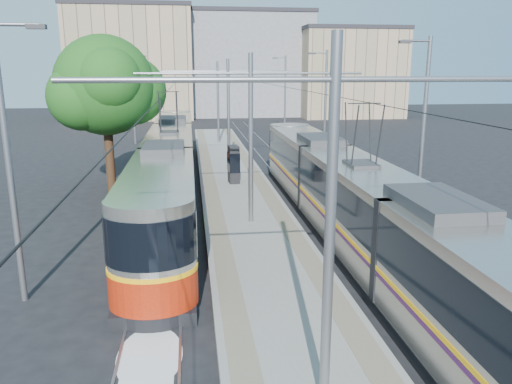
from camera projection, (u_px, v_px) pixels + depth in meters
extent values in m
plane|color=black|center=(286.00, 316.00, 13.84)|extent=(160.00, 160.00, 0.00)
cube|color=gray|center=(233.00, 180.00, 30.16)|extent=(4.00, 50.00, 0.30)
cube|color=gray|center=(209.00, 178.00, 29.94)|extent=(0.70, 50.00, 0.01)
cube|color=gray|center=(257.00, 177.00, 30.31)|extent=(0.70, 50.00, 0.01)
cube|color=gray|center=(161.00, 184.00, 29.65)|extent=(0.07, 70.00, 0.03)
cube|color=gray|center=(185.00, 183.00, 29.83)|extent=(0.07, 70.00, 0.03)
cube|color=gray|center=(280.00, 181.00, 30.56)|extent=(0.07, 70.00, 0.03)
cube|color=gray|center=(303.00, 180.00, 30.74)|extent=(0.07, 70.00, 0.03)
cube|color=black|center=(172.00, 189.00, 27.57)|extent=(2.30, 30.14, 0.40)
cube|color=#B3AFA4|center=(170.00, 160.00, 27.17)|extent=(2.40, 28.54, 2.90)
cube|color=black|center=(170.00, 151.00, 27.05)|extent=(2.43, 28.54, 1.30)
cube|color=#F7A90D|center=(171.00, 167.00, 27.27)|extent=(2.43, 28.54, 0.12)
cube|color=#B1220A|center=(171.00, 176.00, 27.39)|extent=(2.42, 28.54, 1.10)
cube|color=#2D2D30|center=(169.00, 131.00, 26.79)|extent=(1.68, 3.00, 0.30)
cube|color=black|center=(357.00, 246.00, 18.70)|extent=(2.30, 28.22, 0.40)
cube|color=#A59F97|center=(359.00, 204.00, 18.31)|extent=(2.40, 26.62, 2.90)
cube|color=black|center=(360.00, 191.00, 18.19)|extent=(2.43, 26.62, 1.30)
cube|color=#FFA90D|center=(359.00, 214.00, 18.40)|extent=(2.43, 26.62, 0.12)
cube|color=#3F1343|center=(358.00, 218.00, 18.44)|extent=(2.43, 26.62, 0.10)
cube|color=#2D2D30|center=(361.00, 161.00, 17.92)|extent=(1.68, 3.00, 0.30)
cylinder|color=slate|center=(330.00, 231.00, 9.07)|extent=(0.20, 0.20, 7.00)
cylinder|color=slate|center=(336.00, 79.00, 8.43)|extent=(9.20, 0.10, 0.10)
cylinder|color=slate|center=(251.00, 140.00, 20.62)|extent=(0.20, 0.20, 7.00)
cylinder|color=slate|center=(251.00, 73.00, 19.97)|extent=(9.20, 0.10, 0.10)
cylinder|color=slate|center=(229.00, 115.00, 32.17)|extent=(0.20, 0.20, 7.00)
cylinder|color=slate|center=(228.00, 72.00, 31.52)|extent=(9.20, 0.10, 0.10)
cylinder|color=slate|center=(218.00, 102.00, 43.72)|extent=(0.20, 0.20, 7.00)
cylinder|color=slate|center=(217.00, 71.00, 43.07)|extent=(9.20, 0.10, 0.10)
cylinder|color=black|center=(169.00, 89.00, 28.41)|extent=(0.02, 70.00, 0.02)
cylinder|color=black|center=(293.00, 88.00, 29.32)|extent=(0.02, 70.00, 0.02)
cylinder|color=slate|center=(9.00, 168.00, 13.85)|extent=(0.18, 0.18, 8.00)
cube|color=#2D2D30|center=(36.00, 27.00, 13.09)|extent=(0.50, 0.22, 0.12)
cylinder|color=slate|center=(104.00, 116.00, 29.25)|extent=(0.18, 0.18, 8.00)
cube|color=#2D2D30|center=(119.00, 49.00, 28.49)|extent=(0.50, 0.22, 0.12)
cylinder|color=slate|center=(133.00, 99.00, 44.65)|extent=(0.18, 0.18, 8.00)
cube|color=#2D2D30|center=(143.00, 56.00, 43.89)|extent=(0.50, 0.22, 0.12)
cylinder|color=slate|center=(423.00, 133.00, 21.52)|extent=(0.18, 0.18, 8.00)
cube|color=#2D2D30|center=(405.00, 42.00, 20.48)|extent=(0.50, 0.22, 0.12)
cylinder|color=slate|center=(325.00, 106.00, 36.92)|extent=(0.18, 0.18, 8.00)
cube|color=#2D2D30|center=(312.00, 53.00, 35.88)|extent=(0.50, 0.22, 0.12)
cylinder|color=slate|center=(285.00, 95.00, 52.32)|extent=(0.18, 0.18, 8.00)
cube|color=#2D2D30|center=(275.00, 58.00, 51.28)|extent=(0.50, 0.22, 0.12)
cube|color=black|center=(234.00, 164.00, 28.48)|extent=(0.64, 0.97, 2.13)
cube|color=black|center=(234.00, 162.00, 28.44)|extent=(0.68, 1.01, 1.11)
cylinder|color=#382314|center=(110.00, 161.00, 27.42)|extent=(0.48, 0.48, 3.51)
sphere|color=#1B4C15|center=(105.00, 85.00, 26.44)|extent=(5.27, 5.27, 5.27)
sphere|color=#1B4C15|center=(132.00, 91.00, 27.53)|extent=(3.73, 3.73, 3.73)
cube|color=tan|center=(133.00, 65.00, 68.59)|extent=(16.00, 12.00, 14.38)
cube|color=#262328|center=(130.00, 8.00, 66.80)|extent=(16.32, 12.24, 0.50)
cube|color=gray|center=(246.00, 66.00, 74.49)|extent=(18.00, 14.00, 14.14)
cube|color=#262328|center=(245.00, 14.00, 72.73)|extent=(18.36, 14.28, 0.50)
cube|color=tan|center=(348.00, 75.00, 70.77)|extent=(14.00, 10.00, 11.76)
cube|color=#262328|center=(350.00, 29.00, 69.30)|extent=(14.28, 10.20, 0.50)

